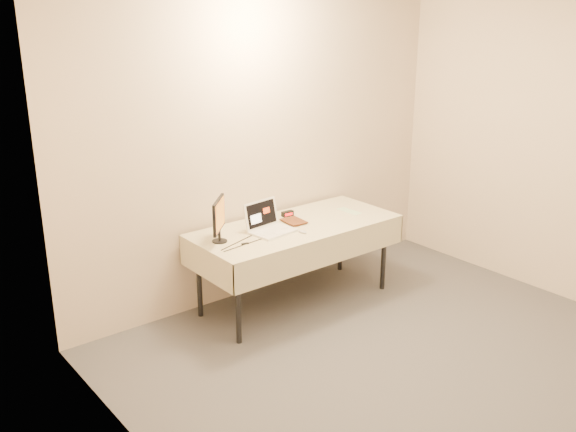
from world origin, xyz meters
TOP-DOWN VIEW (x-y plane):
  - ground at (0.00, 0.00)m, footprint 5.00×5.00m
  - back_wall at (0.00, 2.50)m, footprint 4.00×0.10m
  - table at (0.00, 2.05)m, footprint 1.86×0.81m
  - laptop at (-0.28, 2.07)m, footprint 0.39×0.35m
  - monitor at (-0.75, 2.11)m, footprint 0.26×0.27m
  - book at (-0.06, 2.11)m, footprint 0.16×0.03m
  - alarm_clock at (0.09, 2.28)m, footprint 0.11×0.06m
  - clicker at (-0.09, 1.85)m, footprint 0.06×0.09m
  - paper_form at (0.63, 2.04)m, footprint 0.10×0.25m
  - usb_dongle at (-0.62, 1.93)m, footprint 0.06×0.03m

SIDE VIEW (x-z plane):
  - ground at x=0.00m, z-range 0.00..0.00m
  - table at x=0.00m, z-range 0.31..1.05m
  - paper_form at x=0.63m, z-range 0.74..0.74m
  - usb_dongle at x=-0.62m, z-range 0.74..0.75m
  - clicker at x=-0.09m, z-range 0.74..0.76m
  - alarm_clock at x=0.09m, z-range 0.74..0.78m
  - laptop at x=-0.28m, z-range 0.67..0.92m
  - book at x=-0.06m, z-range 0.74..0.96m
  - monitor at x=-0.75m, z-range 0.77..1.13m
  - back_wall at x=0.00m, z-range 0.00..2.70m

